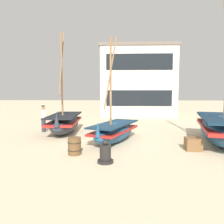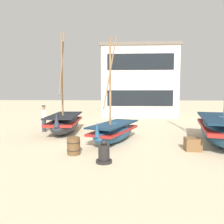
# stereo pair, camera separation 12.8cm
# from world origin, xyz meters

# --- Properties ---
(ground_plane) EXTENTS (120.00, 120.00, 0.00)m
(ground_plane) POSITION_xyz_m (0.00, 0.00, 0.00)
(ground_plane) COLOR beige
(fishing_boat_near_left) EXTENTS (1.89, 4.44, 6.13)m
(fishing_boat_near_left) POSITION_xyz_m (-2.98, 1.87, 0.65)
(fishing_boat_near_left) COLOR #2D333D
(fishing_boat_near_left) RESTS_ON ground
(fishing_boat_centre_large) EXTENTS (3.12, 5.67, 7.06)m
(fishing_boat_centre_large) POSITION_xyz_m (5.43, -0.44, 0.74)
(fishing_boat_centre_large) COLOR #23517A
(fishing_boat_centre_large) RESTS_ON ground
(fishing_boat_far_right) EXTENTS (2.60, 3.93, 5.29)m
(fishing_boat_far_right) POSITION_xyz_m (0.18, -0.35, 0.54)
(fishing_boat_far_right) COLOR #23517A
(fishing_boat_far_right) RESTS_ON ground
(fisherman_by_hull) EXTENTS (0.35, 0.42, 1.68)m
(fisherman_by_hull) POSITION_xyz_m (-4.43, 2.20, 0.83)
(fisherman_by_hull) COLOR #33333D
(fisherman_by_hull) RESTS_ON ground
(capstan_winch) EXTENTS (0.58, 0.58, 0.84)m
(capstan_winch) POSITION_xyz_m (-0.03, -3.62, 0.33)
(capstan_winch) COLOR black
(capstan_winch) RESTS_ON ground
(wooden_barrel) EXTENTS (0.56, 0.56, 0.70)m
(wooden_barrel) POSITION_xyz_m (-1.35, -2.68, 0.35)
(wooden_barrel) COLOR brown
(wooden_barrel) RESTS_ON ground
(cargo_crate) EXTENTS (0.69, 0.69, 0.54)m
(cargo_crate) POSITION_xyz_m (3.65, -1.80, 0.27)
(cargo_crate) COLOR brown
(cargo_crate) RESTS_ON ground
(harbor_building_main) EXTENTS (8.06, 6.17, 7.44)m
(harbor_building_main) POSITION_xyz_m (2.27, 13.21, 3.73)
(harbor_building_main) COLOR silver
(harbor_building_main) RESTS_ON ground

